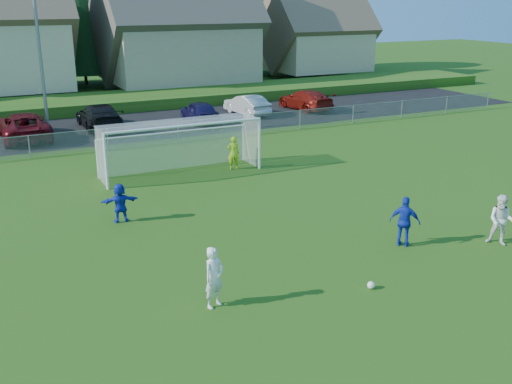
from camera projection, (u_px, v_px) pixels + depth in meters
ground at (402, 339)px, 14.52m from camera, size 160.00×160.00×0.00m
asphalt_lot at (120, 127)px, 37.93m from camera, size 60.00×60.00×0.00m
grass_embankment at (94, 103)px, 44.20m from camera, size 70.00×6.00×0.80m
soccer_ball at (371, 285)px, 16.96m from camera, size 0.22×0.22×0.22m
player_white_a at (214, 277)px, 15.79m from camera, size 0.72×0.60×1.69m
player_white_b at (501, 220)px, 19.77m from camera, size 1.02×1.06×1.73m
player_blue_a at (405, 222)px, 19.67m from camera, size 0.97×1.02×1.70m
player_blue_b at (120, 203)px, 21.84m from camera, size 1.39×0.57×1.46m
goalkeeper at (234, 153)px, 28.51m from camera, size 0.67×0.53×1.60m
car_c at (24, 126)px, 34.54m from camera, size 2.60×5.62×1.56m
car_d at (99, 116)px, 37.38m from camera, size 2.19×5.33×1.54m
car_e at (199, 111)px, 39.34m from camera, size 1.80×4.16×1.40m
car_f at (247, 105)px, 41.80m from camera, size 1.91×4.33×1.38m
car_g at (305, 100)px, 43.67m from camera, size 2.45×5.11×1.44m
soccer_goal at (179, 139)px, 27.68m from camera, size 7.42×1.90×2.50m
chainlink_fence at (144, 135)px, 33.06m from camera, size 52.06×0.06×1.20m
streetlight at (41, 54)px, 33.28m from camera, size 1.38×0.18×9.00m
houses_row at (92, 4)px, 49.23m from camera, size 53.90×11.45×13.27m
tree_row at (67, 8)px, 54.31m from camera, size 65.98×12.36×13.80m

